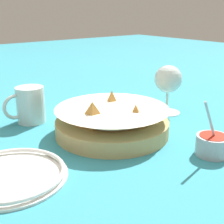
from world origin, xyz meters
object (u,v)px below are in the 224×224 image
at_px(wine_glass, 168,81).
at_px(side_plate, 11,175).
at_px(beer_mug, 30,106).
at_px(sauce_cup, 213,144).
at_px(food_basket, 112,122).

height_order(wine_glass, side_plate, wine_glass).
distance_m(wine_glass, beer_mug, 0.38).
height_order(sauce_cup, beer_mug, sauce_cup).
bearing_deg(side_plate, beer_mug, -121.60).
height_order(food_basket, side_plate, food_basket).
bearing_deg(side_plate, sauce_cup, 155.40).
bearing_deg(beer_mug, sauce_cup, 116.95).
height_order(food_basket, sauce_cup, sauce_cup).
distance_m(food_basket, beer_mug, 0.23).
distance_m(food_basket, sauce_cup, 0.23).
bearing_deg(sauce_cup, side_plate, -24.60).
bearing_deg(wine_glass, beer_mug, -26.47).
xyz_separation_m(sauce_cup, wine_glass, (-0.13, -0.24, 0.07)).
distance_m(food_basket, side_plate, 0.27).
relative_size(food_basket, side_plate, 1.33).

